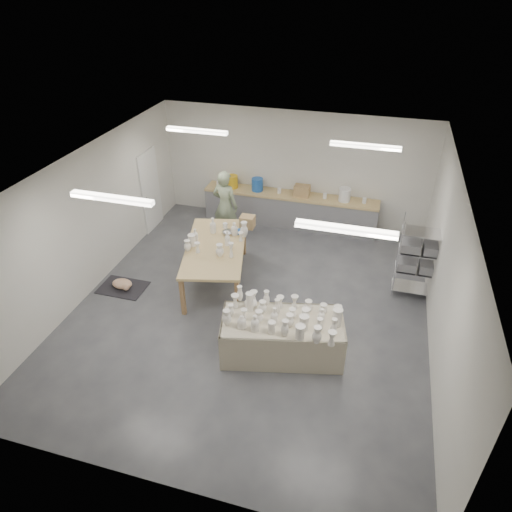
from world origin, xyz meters
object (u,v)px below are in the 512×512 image
(work_table, at_px, (219,244))
(red_stool, at_px, (229,223))
(drying_table, at_px, (282,335))
(potter, at_px, (225,206))

(work_table, distance_m, red_stool, 2.15)
(drying_table, relative_size, potter, 1.26)
(work_table, bearing_deg, drying_table, -59.61)
(drying_table, distance_m, potter, 4.33)
(work_table, xyz_separation_m, red_stool, (-0.46, 2.00, -0.61))
(work_table, height_order, potter, potter)
(red_stool, bearing_deg, work_table, -77.15)
(drying_table, height_order, work_table, work_table)
(work_table, relative_size, potter, 1.45)
(red_stool, bearing_deg, potter, -90.00)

